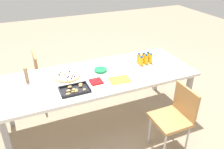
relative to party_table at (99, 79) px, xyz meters
The scene contains 16 objects.
ground_plane 0.70m from the party_table, ahead, with size 12.00×12.00×0.00m, color gray.
party_table is the anchor object (origin of this frame).
chair_near_right 1.04m from the party_table, 54.66° to the right, with size 0.40×0.40×0.83m.
chair_far_left 1.06m from the party_table, 128.55° to the left, with size 0.40×0.40×0.83m.
juice_bottle_0 0.82m from the party_table, behind, with size 0.05×0.05×0.15m.
juice_bottle_1 0.75m from the party_table, behind, with size 0.06×0.06×0.14m.
juice_bottle_2 0.67m from the party_table, 169.59° to the right, with size 0.06×0.06×0.15m.
juice_bottle_3 0.81m from the party_table, behind, with size 0.05×0.05×0.15m.
juice_bottle_4 0.74m from the party_table, behind, with size 0.06×0.06×0.15m.
juice_bottle_5 0.66m from the party_table, behind, with size 0.06×0.06×0.14m.
fruit_pizza 0.41m from the party_table, 16.78° to the right, with size 0.33×0.33×0.05m.
snack_tray 0.46m from the party_table, 32.55° to the left, with size 0.34×0.22×0.04m.
plate_stack 0.13m from the party_table, 122.82° to the right, with size 0.17×0.17×0.03m.
napkin_stack 0.19m from the party_table, 59.52° to the left, with size 0.15×0.15×0.02m, color red.
cardboard_tube 0.89m from the party_table, 11.01° to the right, with size 0.04×0.04×0.20m, color #9E7A56.
paper_folder 0.31m from the party_table, 131.27° to the left, with size 0.26×0.20×0.01m, color yellow.
Camera 1 is at (0.85, 2.43, 2.18)m, focal length 36.31 mm.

